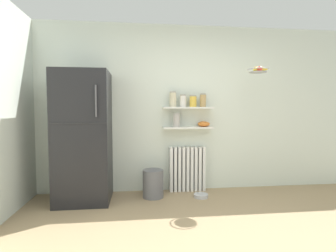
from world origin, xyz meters
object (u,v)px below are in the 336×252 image
(refrigerator, at_px, (84,137))
(vase, at_px, (176,120))
(storage_jar_3, at_px, (203,100))
(pet_food_bowl, at_px, (201,196))
(hanging_fruit_basket, at_px, (258,70))
(shelf_bowl, at_px, (204,124))
(radiator, at_px, (187,169))
(storage_jar_1, at_px, (183,101))
(storage_jar_2, at_px, (193,101))
(trash_bin, at_px, (153,184))
(storage_jar_0, at_px, (173,99))

(refrigerator, xyz_separation_m, vase, (1.35, 0.24, 0.22))
(storage_jar_3, relative_size, pet_food_bowl, 1.00)
(storage_jar_3, distance_m, hanging_fruit_basket, 0.91)
(shelf_bowl, distance_m, pet_food_bowl, 1.09)
(refrigerator, xyz_separation_m, radiator, (1.53, 0.27, -0.56))
(storage_jar_1, bearing_deg, storage_jar_2, 0.00)
(shelf_bowl, height_order, hanging_fruit_basket, hanging_fruit_basket)
(radiator, bearing_deg, hanging_fruit_basket, -22.13)
(radiator, relative_size, shelf_bowl, 3.66)
(trash_bin, bearing_deg, shelf_bowl, 15.29)
(shelf_bowl, bearing_deg, pet_food_bowl, -110.24)
(storage_jar_0, distance_m, storage_jar_3, 0.47)
(vase, bearing_deg, storage_jar_2, 0.00)
(radiator, relative_size, pet_food_bowl, 3.33)
(storage_jar_3, height_order, pet_food_bowl, storage_jar_3)
(storage_jar_1, xyz_separation_m, storage_jar_2, (0.16, 0.00, -0.00))
(refrigerator, bearing_deg, vase, 10.26)
(refrigerator, distance_m, radiator, 1.65)
(storage_jar_2, height_order, shelf_bowl, storage_jar_2)
(storage_jar_2, relative_size, hanging_fruit_basket, 0.59)
(storage_jar_2, bearing_deg, trash_bin, -160.84)
(radiator, bearing_deg, storage_jar_1, -159.21)
(refrigerator, xyz_separation_m, hanging_fruit_basket, (2.48, -0.12, 0.95))
(radiator, height_order, vase, vase)
(storage_jar_2, relative_size, shelf_bowl, 0.96)
(refrigerator, xyz_separation_m, storage_jar_3, (1.76, 0.24, 0.52))
(vase, distance_m, hanging_fruit_basket, 1.40)
(storage_jar_2, xyz_separation_m, storage_jar_3, (0.16, -0.00, 0.01))
(storage_jar_0, bearing_deg, radiator, 7.21)
(shelf_bowl, xyz_separation_m, hanging_fruit_basket, (0.70, -0.36, 0.80))
(radiator, height_order, shelf_bowl, shelf_bowl)
(storage_jar_1, xyz_separation_m, pet_food_bowl, (0.22, -0.31, -1.39))
(storage_jar_0, bearing_deg, vase, 0.00)
(trash_bin, xyz_separation_m, hanging_fruit_basket, (1.51, -0.14, 1.65))
(storage_jar_2, bearing_deg, radiator, 159.21)
(storage_jar_3, xyz_separation_m, shelf_bowl, (0.01, 0.00, -0.37))
(refrigerator, relative_size, pet_food_bowl, 8.65)
(pet_food_bowl, bearing_deg, storage_jar_1, 124.61)
(storage_jar_0, relative_size, storage_jar_1, 1.24)
(vase, bearing_deg, shelf_bowl, 0.00)
(radiator, xyz_separation_m, storage_jar_2, (0.08, -0.03, 1.07))
(refrigerator, distance_m, storage_jar_0, 1.42)
(refrigerator, bearing_deg, pet_food_bowl, -2.37)
(storage_jar_2, bearing_deg, storage_jar_3, -0.00)
(storage_jar_0, height_order, trash_bin, storage_jar_0)
(radiator, distance_m, storage_jar_0, 1.12)
(refrigerator, relative_size, radiator, 2.60)
(storage_jar_0, bearing_deg, refrigerator, -169.31)
(storage_jar_1, height_order, trash_bin, storage_jar_1)
(storage_jar_3, height_order, shelf_bowl, storage_jar_3)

